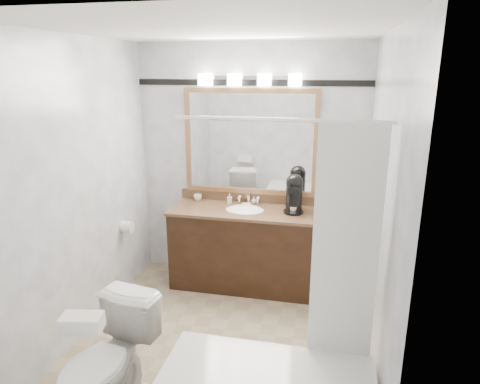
# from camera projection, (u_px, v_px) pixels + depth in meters

# --- Properties ---
(room) EXTENTS (2.42, 2.62, 2.52)m
(room) POSITION_uv_depth(u_px,v_px,m) (218.00, 201.00, 3.30)
(room) COLOR tan
(room) RESTS_ON ground
(vanity) EXTENTS (1.53, 0.58, 0.97)m
(vanity) POSITION_uv_depth(u_px,v_px,m) (245.00, 246.00, 4.48)
(vanity) COLOR black
(vanity) RESTS_ON ground
(mirror) EXTENTS (1.40, 0.04, 1.10)m
(mirror) POSITION_uv_depth(u_px,v_px,m) (250.00, 142.00, 4.44)
(mirror) COLOR #A9774C
(mirror) RESTS_ON room
(vanity_light_bar) EXTENTS (1.02, 0.14, 0.12)m
(vanity_light_bar) POSITION_uv_depth(u_px,v_px,m) (249.00, 79.00, 4.21)
(vanity_light_bar) COLOR silver
(vanity_light_bar) RESTS_ON room
(accent_stripe) EXTENTS (2.40, 0.01, 0.06)m
(accent_stripe) POSITION_uv_depth(u_px,v_px,m) (251.00, 83.00, 4.28)
(accent_stripe) COLOR black
(accent_stripe) RESTS_ON room
(tp_roll) EXTENTS (0.11, 0.12, 0.12)m
(tp_roll) POSITION_uv_depth(u_px,v_px,m) (127.00, 227.00, 4.31)
(tp_roll) COLOR white
(tp_roll) RESTS_ON room
(toilet) EXTENTS (0.55, 0.82, 0.77)m
(toilet) POSITION_uv_depth(u_px,v_px,m) (106.00, 364.00, 2.79)
(toilet) COLOR white
(toilet) RESTS_ON ground
(tissue_box) EXTENTS (0.25, 0.17, 0.10)m
(tissue_box) POSITION_uv_depth(u_px,v_px,m) (82.00, 323.00, 2.48)
(tissue_box) COLOR white
(tissue_box) RESTS_ON toilet
(coffee_maker) EXTENTS (0.20, 0.25, 0.38)m
(coffee_maker) POSITION_uv_depth(u_px,v_px,m) (294.00, 192.00, 4.27)
(coffee_maker) COLOR black
(coffee_maker) RESTS_ON vanity
(cup_left) EXTENTS (0.10, 0.10, 0.07)m
(cup_left) POSITION_uv_depth(u_px,v_px,m) (198.00, 197.00, 4.66)
(cup_left) COLOR white
(cup_left) RESTS_ON vanity
(soap_bottle_a) EXTENTS (0.05, 0.05, 0.10)m
(soap_bottle_a) POSITION_uv_depth(u_px,v_px,m) (229.00, 199.00, 4.56)
(soap_bottle_a) COLOR white
(soap_bottle_a) RESTS_ON vanity
(soap_bottle_b) EXTENTS (0.07, 0.07, 0.07)m
(soap_bottle_b) POSITION_uv_depth(u_px,v_px,m) (254.00, 200.00, 4.55)
(soap_bottle_b) COLOR white
(soap_bottle_b) RESTS_ON vanity
(soap_bar) EXTENTS (0.10, 0.07, 0.03)m
(soap_bar) POSITION_uv_depth(u_px,v_px,m) (247.00, 205.00, 4.48)
(soap_bar) COLOR beige
(soap_bar) RESTS_ON vanity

